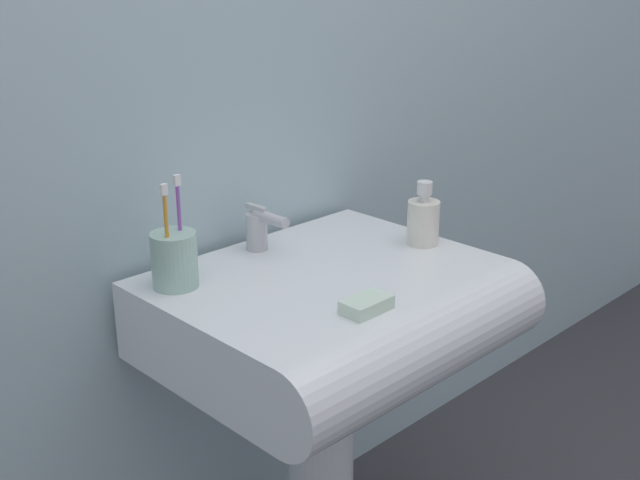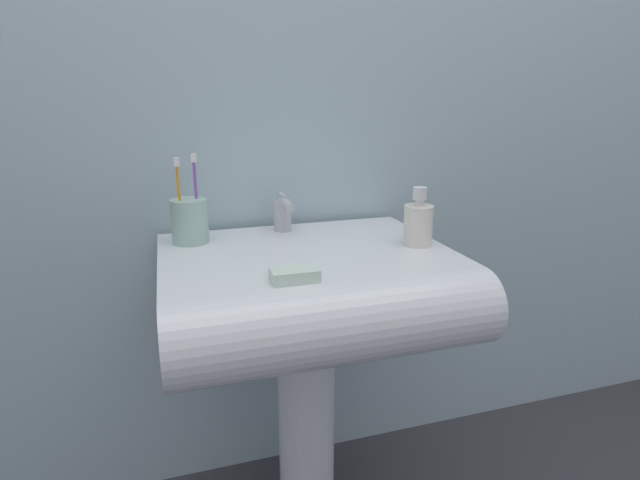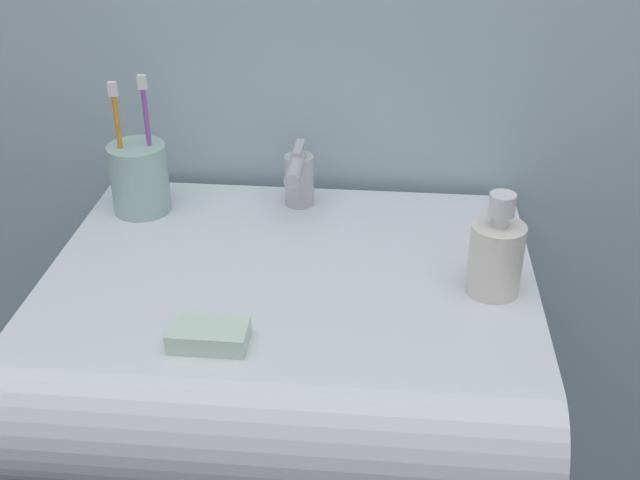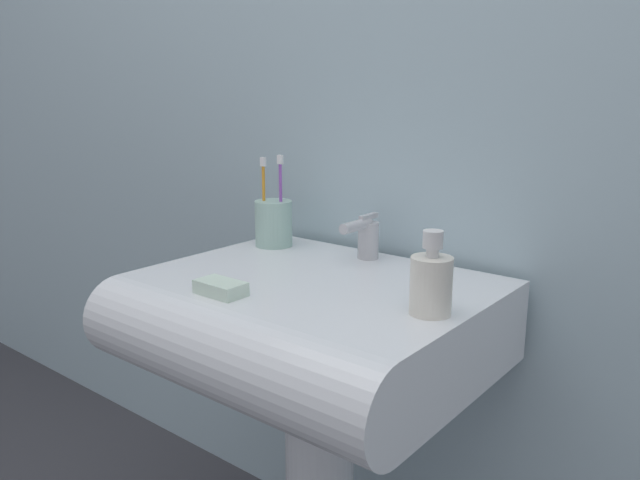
{
  "view_description": "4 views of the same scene",
  "coord_description": "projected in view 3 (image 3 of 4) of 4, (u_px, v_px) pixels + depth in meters",
  "views": [
    {
      "loc": [
        -1.0,
        -1.02,
        1.33
      ],
      "look_at": [
        0.02,
        0.02,
        0.8
      ],
      "focal_mm": 45.0,
      "sensor_mm": 36.0,
      "label": 1
    },
    {
      "loc": [
        -0.29,
        -1.04,
        1.08
      ],
      "look_at": [
        0.04,
        0.0,
        0.77
      ],
      "focal_mm": 28.0,
      "sensor_mm": 36.0,
      "label": 2
    },
    {
      "loc": [
        0.12,
        -0.91,
        1.3
      ],
      "look_at": [
        0.04,
        0.0,
        0.78
      ],
      "focal_mm": 45.0,
      "sensor_mm": 36.0,
      "label": 3
    },
    {
      "loc": [
        0.71,
        -0.88,
        1.09
      ],
      "look_at": [
        -0.0,
        0.01,
        0.82
      ],
      "focal_mm": 35.0,
      "sensor_mm": 36.0,
      "label": 4
    }
  ],
  "objects": [
    {
      "name": "sink_basin",
      "position": [
        287.0,
        336.0,
        1.06
      ],
      "size": [
        0.64,
        0.54,
        0.16
      ],
      "color": "white",
      "rests_on": "sink_pedestal"
    },
    {
      "name": "faucet",
      "position": [
        298.0,
        177.0,
        1.19
      ],
      "size": [
        0.04,
        0.12,
        0.09
      ],
      "color": "#B7B7BC",
      "rests_on": "sink_basin"
    },
    {
      "name": "bar_soap",
      "position": [
        209.0,
        335.0,
        0.91
      ],
      "size": [
        0.09,
        0.05,
        0.02
      ],
      "primitive_type": "cube",
      "color": "silver",
      "rests_on": "sink_basin"
    },
    {
      "name": "soap_bottle",
      "position": [
        496.0,
        255.0,
        0.99
      ],
      "size": [
        0.07,
        0.07,
        0.14
      ],
      "color": "silver",
      "rests_on": "sink_basin"
    },
    {
      "name": "toothbrush_cup",
      "position": [
        139.0,
        177.0,
        1.18
      ],
      "size": [
        0.08,
        0.08,
        0.21
      ],
      "color": "#99BFB2",
      "rests_on": "sink_basin"
    }
  ]
}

